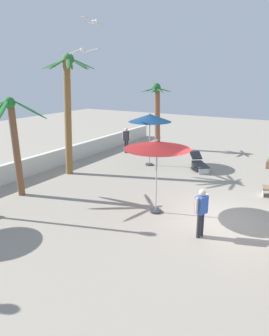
{
  "coord_description": "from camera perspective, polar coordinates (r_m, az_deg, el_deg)",
  "views": [
    {
      "loc": [
        -10.1,
        -2.47,
        4.88
      ],
      "look_at": [
        0.0,
        3.41,
        1.4
      ],
      "focal_mm": 33.35,
      "sensor_mm": 36.0,
      "label": 1
    }
  ],
  "objects": [
    {
      "name": "palm_tree_0",
      "position": [
        13.47,
        -21.2,
        5.74
      ],
      "size": [
        2.8,
        2.83,
        4.09
      ],
      "color": "brown",
      "rests_on": "ground_plane"
    },
    {
      "name": "palm_tree_2",
      "position": [
        16.01,
        -12.05,
        11.82
      ],
      "size": [
        2.58,
        2.58,
        5.92
      ],
      "color": "brown",
      "rests_on": "ground_plane"
    },
    {
      "name": "palm_tree_1",
      "position": [
        21.24,
        4.11,
        10.72
      ],
      "size": [
        2.03,
        1.96,
        4.42
      ],
      "color": "brown",
      "rests_on": "ground_plane"
    },
    {
      "name": "seagull_0",
      "position": [
        12.42,
        -7.63,
        25.02
      ],
      "size": [
        1.31,
        0.39,
        0.14
      ],
      "color": "white"
    },
    {
      "name": "guest_3",
      "position": [
        20.27,
        -1.51,
        5.53
      ],
      "size": [
        0.26,
        0.56,
        1.65
      ],
      "color": "#26262D",
      "rests_on": "ground_plane"
    },
    {
      "name": "seagull_1",
      "position": [
        11.98,
        -9.18,
        20.39
      ],
      "size": [
        0.38,
        1.36,
        0.2
      ],
      "color": "white"
    },
    {
      "name": "guest_0",
      "position": [
        9.85,
        12.11,
        -7.27
      ],
      "size": [
        0.53,
        0.35,
        1.59
      ],
      "color": "#26262D",
      "rests_on": "ground_plane"
    },
    {
      "name": "lounge_chair_1",
      "position": [
        17.06,
        11.71,
        1.02
      ],
      "size": [
        1.81,
        1.54,
        0.82
      ],
      "color": "#B7B7BC",
      "rests_on": "ground_plane"
    },
    {
      "name": "patio_umbrella_2",
      "position": [
        17.16,
        2.83,
        9.07
      ],
      "size": [
        2.36,
        2.36,
        2.92
      ],
      "color": "#333338",
      "rests_on": "ground_plane"
    },
    {
      "name": "ground_plane",
      "position": [
        11.49,
        15.07,
        -9.17
      ],
      "size": [
        56.0,
        56.0,
        0.0
      ],
      "primitive_type": "plane",
      "color": "#9E9384"
    },
    {
      "name": "patio_umbrella_1",
      "position": [
        10.94,
        4.14,
        4.08
      ],
      "size": [
        2.38,
        2.38,
        2.75
      ],
      "color": "#333338",
      "rests_on": "ground_plane"
    },
    {
      "name": "boundary_wall",
      "position": [
        16.46,
        -19.43,
        0.01
      ],
      "size": [
        25.2,
        0.3,
        0.91
      ],
      "primitive_type": "cube",
      "color": "silver",
      "rests_on": "ground_plane"
    }
  ]
}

